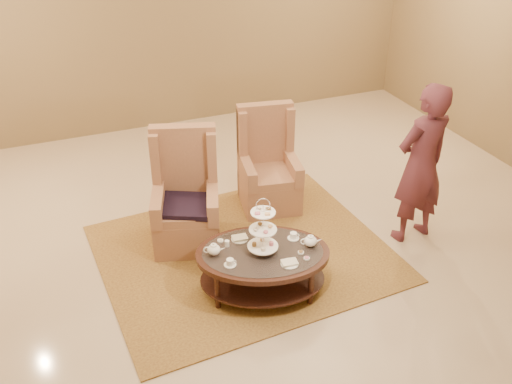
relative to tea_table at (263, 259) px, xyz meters
name	(u,v)px	position (x,y,z in m)	size (l,w,h in m)	color
ground	(266,269)	(0.16, 0.29, -0.39)	(8.00, 8.00, 0.00)	beige
ceiling	(266,269)	(0.16, 0.29, -0.39)	(8.00, 8.00, 0.02)	silver
wall_back	(160,11)	(0.16, 4.29, 1.36)	(8.00, 0.04, 3.50)	olive
rug	(244,253)	(0.05, 0.63, -0.38)	(3.10, 2.64, 0.02)	#A5823A
tea_table	(263,259)	(0.00, 0.00, 0.00)	(1.49, 1.23, 1.07)	black
armchair_left	(186,205)	(-0.43, 1.12, 0.05)	(0.88, 0.90, 1.29)	#A8704F
armchair_right	(268,173)	(0.69, 1.50, 0.02)	(0.77, 0.79, 1.23)	#A8704F
person	(421,165)	(1.91, 0.25, 0.51)	(0.70, 0.50, 1.81)	#54242D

